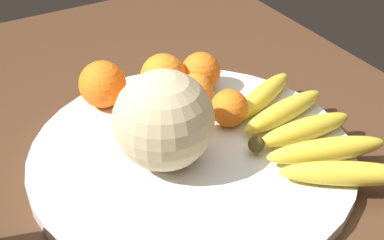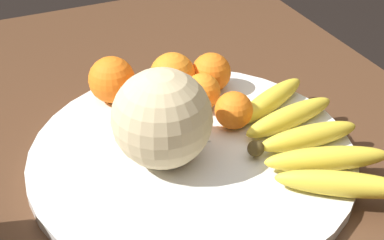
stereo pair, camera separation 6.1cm
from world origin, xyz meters
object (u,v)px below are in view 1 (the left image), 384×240
(melon, at_px, (164,120))
(orange_back_left, at_px, (195,91))
(kitchen_table, at_px, (184,237))
(orange_front_right, at_px, (163,77))
(orange_top_small, at_px, (143,104))
(fruit_bowl, at_px, (192,154))
(banana_bunch, at_px, (303,131))
(orange_mid_center, at_px, (103,84))
(orange_back_right, at_px, (201,72))
(produce_tag, at_px, (186,128))
(orange_front_left, at_px, (229,108))

(melon, height_order, orange_back_left, melon)
(kitchen_table, relative_size, orange_front_right, 17.36)
(melon, height_order, orange_top_small, melon)
(fruit_bowl, height_order, banana_bunch, banana_bunch)
(kitchen_table, height_order, orange_mid_center, orange_mid_center)
(orange_back_right, bearing_deg, melon, 134.63)
(produce_tag, bearing_deg, orange_back_left, -42.57)
(banana_bunch, relative_size, orange_back_left, 5.45)
(kitchen_table, xyz_separation_m, orange_back_right, (0.17, -0.13, 0.16))
(kitchen_table, height_order, orange_front_left, orange_front_left)
(banana_bunch, xyz_separation_m, orange_front_right, (0.20, 0.12, 0.02))
(orange_back_left, bearing_deg, orange_mid_center, 57.23)
(orange_back_left, height_order, orange_top_small, orange_top_small)
(orange_front_left, height_order, orange_back_left, same)
(banana_bunch, relative_size, orange_back_right, 4.82)
(orange_back_right, bearing_deg, produce_tag, 138.71)
(melon, relative_size, orange_back_left, 2.36)
(fruit_bowl, xyz_separation_m, produce_tag, (0.05, -0.02, 0.01))
(orange_back_left, bearing_deg, banana_bunch, -149.88)
(orange_back_left, height_order, produce_tag, orange_back_left)
(orange_back_left, bearing_deg, orange_top_small, 86.53)
(orange_mid_center, height_order, orange_back_right, orange_mid_center)
(orange_mid_center, relative_size, orange_back_right, 1.14)
(orange_top_small, bearing_deg, orange_back_left, -93.47)
(banana_bunch, bearing_deg, kitchen_table, 176.86)
(melon, relative_size, orange_front_left, 2.38)
(orange_mid_center, height_order, produce_tag, orange_mid_center)
(orange_mid_center, distance_m, orange_back_right, 0.16)
(fruit_bowl, height_order, orange_front_right, orange_front_right)
(kitchen_table, height_order, fruit_bowl, fruit_bowl)
(orange_back_left, bearing_deg, kitchen_table, 143.89)
(kitchen_table, height_order, produce_tag, produce_tag)
(melon, height_order, orange_mid_center, melon)
(orange_mid_center, relative_size, orange_back_left, 1.29)
(kitchen_table, bearing_deg, orange_mid_center, 7.35)
(banana_bunch, xyz_separation_m, orange_mid_center, (0.23, 0.21, 0.02))
(orange_back_right, xyz_separation_m, orange_top_small, (-0.04, 0.12, -0.00))
(fruit_bowl, relative_size, orange_top_small, 7.38)
(orange_front_left, relative_size, orange_back_right, 0.88)
(orange_front_left, height_order, orange_mid_center, orange_mid_center)
(orange_front_right, distance_m, orange_top_small, 0.07)
(kitchen_table, xyz_separation_m, fruit_bowl, (0.04, -0.04, 0.12))
(orange_mid_center, bearing_deg, kitchen_table, -172.65)
(melon, bearing_deg, orange_front_right, -27.00)
(melon, bearing_deg, orange_back_left, -47.29)
(orange_mid_center, xyz_separation_m, produce_tag, (-0.12, -0.08, -0.04))
(banana_bunch, height_order, orange_back_right, orange_back_right)
(fruit_bowl, distance_m, orange_mid_center, 0.19)
(orange_back_left, distance_m, orange_top_small, 0.09)
(melon, bearing_deg, orange_mid_center, 6.01)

